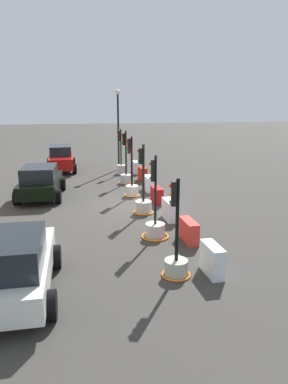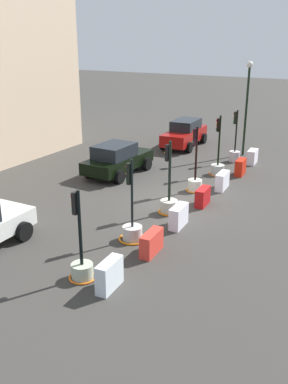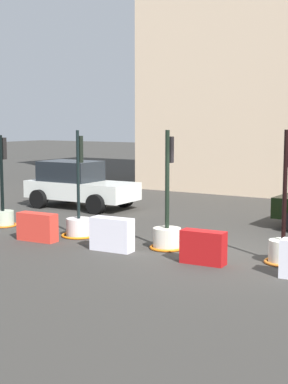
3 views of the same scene
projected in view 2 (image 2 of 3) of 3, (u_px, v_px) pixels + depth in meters
The scene contains 17 objects.
ground_plane at pixel (180, 201), 18.99m from camera, with size 120.00×120.00×0.00m, color #373531.
traffic_light_0 at pixel (82, 265), 12.79m from camera, with size 0.83×0.83×2.80m.
traffic_light_1 at pixel (132, 229), 15.25m from camera, with size 0.99×0.99×2.97m.
traffic_light_2 at pixel (169, 202), 17.57m from camera, with size 0.88×0.88×3.00m.
traffic_light_3 at pixel (195, 181), 20.05m from camera, with size 0.84×0.84×3.03m.
traffic_light_4 at pixel (218, 166), 22.43m from camera, with size 0.91×0.91×3.09m.
traffic_light_5 at pixel (235, 152), 24.73m from camera, with size 0.60×0.60×2.96m.
construction_barrier_0 at pixel (109, 275), 12.26m from camera, with size 1.05×0.43×0.88m.
construction_barrier_1 at pixel (152, 243), 14.29m from camera, with size 1.16×0.44×0.76m.
construction_barrier_2 at pixel (179, 216), 16.29m from camera, with size 1.12×0.46×0.83m.
construction_barrier_3 at pixel (203, 197), 18.38m from camera, with size 1.04×0.44×0.76m.
construction_barrier_4 at pixel (222, 181), 20.33m from camera, with size 1.16×0.45×0.80m.
construction_barrier_5 at pixel (240, 167), 22.38m from camera, with size 0.98×0.45×0.83m.
construction_barrier_6 at pixel (252, 157), 24.38m from camera, with size 1.03×0.50×0.79m.
car_black_sedan at pixel (117, 159), 22.39m from camera, with size 4.34×2.29×1.63m.
car_red_compact at pixel (185, 133), 28.08m from camera, with size 4.56×2.18×1.71m.
street_lamp_post at pixel (247, 97), 25.07m from camera, with size 0.36×0.36×5.49m.
Camera 2 is at (-16.26, -7.20, 6.85)m, focal length 40.39 mm.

